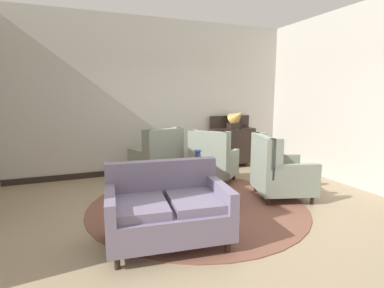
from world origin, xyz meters
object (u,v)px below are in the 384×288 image
at_px(armchair_back_corner, 278,173).
at_px(porcelain_vase, 198,165).
at_px(armchair_far_left, 158,160).
at_px(gramophone, 237,118).
at_px(armchair_foreground_right, 213,161).
at_px(coffee_table, 200,179).
at_px(settee, 167,210).
at_px(sideboard, 232,145).

bearing_deg(armchair_back_corner, porcelain_vase, 94.15).
relative_size(armchair_far_left, gramophone, 1.98).
bearing_deg(gramophone, armchair_foreground_right, -138.47).
bearing_deg(porcelain_vase, coffee_table, -10.70).
bearing_deg(settee, armchair_back_corner, 25.74).
xyz_separation_m(armchair_foreground_right, gramophone, (1.08, 0.96, 0.75)).
distance_m(coffee_table, sideboard, 2.59).
distance_m(coffee_table, armchair_far_left, 1.40).
bearing_deg(armchair_foreground_right, armchair_back_corner, 166.57).
bearing_deg(sideboard, armchair_far_left, -163.47).
xyz_separation_m(armchair_far_left, gramophone, (2.07, 0.51, 0.74)).
xyz_separation_m(porcelain_vase, armchair_far_left, (-0.30, 1.35, -0.18)).
relative_size(armchair_foreground_right, gramophone, 2.01).
xyz_separation_m(armchair_back_corner, gramophone, (0.44, 2.15, 0.76)).
height_order(settee, armchair_far_left, armchair_far_left).
relative_size(armchair_far_left, armchair_back_corner, 1.01).
bearing_deg(armchair_back_corner, sideboard, 6.88).
bearing_deg(settee, porcelain_vase, 58.11).
relative_size(armchair_back_corner, gramophone, 1.95).
relative_size(coffee_table, settee, 0.66).
relative_size(coffee_table, gramophone, 1.76).
xyz_separation_m(armchair_far_left, sideboard, (2.02, 0.60, 0.08)).
bearing_deg(porcelain_vase, armchair_back_corner, -12.52).
distance_m(armchair_far_left, gramophone, 2.26).
bearing_deg(armchair_far_left, porcelain_vase, 83.34).
relative_size(settee, gramophone, 2.66).
bearing_deg(sideboard, armchair_foreground_right, -134.50).
distance_m(armchair_back_corner, gramophone, 2.33).
xyz_separation_m(settee, sideboard, (2.57, 3.02, 0.14)).
height_order(armchair_back_corner, sideboard, sideboard).
bearing_deg(gramophone, porcelain_vase, -133.74).
distance_m(porcelain_vase, sideboard, 2.61).
distance_m(coffee_table, armchair_back_corner, 1.34).
xyz_separation_m(porcelain_vase, sideboard, (1.73, 1.95, -0.09)).
height_order(settee, gramophone, gramophone).
bearing_deg(porcelain_vase, sideboard, 48.45).
xyz_separation_m(coffee_table, sideboard, (1.70, 1.96, 0.15)).
bearing_deg(gramophone, settee, -131.81).
bearing_deg(armchair_foreground_right, porcelain_vase, 100.48).
distance_m(coffee_table, armchair_foreground_right, 1.12).
xyz_separation_m(settee, armchair_far_left, (0.54, 2.42, 0.06)).
height_order(porcelain_vase, armchair_far_left, armchair_far_left).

